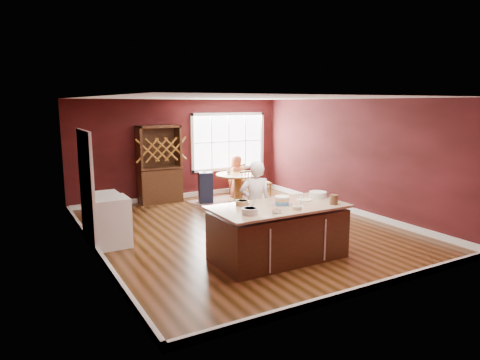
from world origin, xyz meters
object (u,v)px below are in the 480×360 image
at_px(seated_woman, 236,176).
at_px(toddler, 206,172).
at_px(chair_east, 263,181).
at_px(kitchen_island, 278,233).
at_px(dining_table, 238,182).
at_px(dryer, 103,215).
at_px(chair_south, 250,190).
at_px(chair_north, 237,179).
at_px(layer_cake, 282,200).
at_px(baker, 255,203).
at_px(hutch, 160,164).
at_px(washer, 111,222).
at_px(high_chair, 206,187).

xyz_separation_m(seated_woman, toddler, (-1.00, -0.17, 0.22)).
bearing_deg(seated_woman, chair_east, 99.88).
relative_size(kitchen_island, dining_table, 1.96).
bearing_deg(chair_east, dryer, 120.44).
height_order(kitchen_island, chair_south, chair_south).
bearing_deg(toddler, chair_north, 20.54).
height_order(dining_table, layer_cake, layer_cake).
bearing_deg(dryer, baker, -38.82).
height_order(dining_table, chair_north, chair_north).
height_order(baker, chair_south, baker).
bearing_deg(seated_woman, hutch, -47.05).
xyz_separation_m(seated_woman, washer, (-4.03, -2.52, -0.13)).
distance_m(seated_woman, dryer, 4.45).
bearing_deg(hutch, seated_woman, -11.42).
xyz_separation_m(dining_table, high_chair, (-0.79, 0.32, -0.11)).
height_order(layer_cake, hutch, hutch).
distance_m(layer_cake, toddler, 4.40).
distance_m(layer_cake, high_chair, 4.39).
height_order(chair_north, washer, washer).
xyz_separation_m(kitchen_island, hutch, (-0.34, 4.97, 0.58)).
relative_size(layer_cake, high_chair, 0.41).
bearing_deg(chair_east, layer_cake, 165.38).
distance_m(baker, seated_woman, 4.13).
height_order(washer, dryer, washer).
bearing_deg(chair_south, hutch, 132.90).
bearing_deg(layer_cake, high_chair, 82.22).
bearing_deg(chair_north, hutch, -34.47).
bearing_deg(high_chair, dryer, -135.15).
height_order(chair_south, dryer, chair_south).
xyz_separation_m(kitchen_island, toddler, (0.73, 4.38, 0.37)).
height_order(dining_table, dryer, dryer).
height_order(dining_table, chair_south, chair_south).
bearing_deg(baker, kitchen_island, 106.99).
bearing_deg(dryer, high_chair, 29.34).
height_order(dining_table, hutch, hutch).
xyz_separation_m(chair_north, toddler, (-1.16, -0.44, 0.35)).
relative_size(chair_east, chair_south, 1.01).
xyz_separation_m(kitchen_island, washer, (-2.30, 2.03, 0.02)).
bearing_deg(dryer, kitchen_island, -49.26).
height_order(high_chair, dryer, dryer).
bearing_deg(chair_south, chair_east, 41.78).
bearing_deg(layer_cake, chair_east, 61.36).
height_order(chair_south, chair_north, chair_south).
bearing_deg(washer, dining_table, 27.89).
distance_m(baker, dryer, 3.02).
xyz_separation_m(kitchen_island, seated_woman, (1.73, 4.55, 0.15)).
xyz_separation_m(chair_south, hutch, (-1.71, 1.79, 0.54)).
distance_m(kitchen_island, dryer, 3.53).
xyz_separation_m(kitchen_island, dining_table, (1.48, 4.03, 0.10)).
xyz_separation_m(kitchen_island, layer_cake, (0.09, 0.03, 0.55)).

